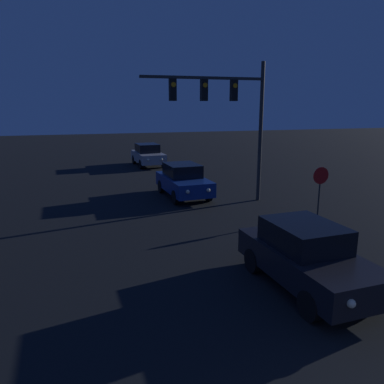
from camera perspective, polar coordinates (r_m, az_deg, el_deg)
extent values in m
cube|color=black|center=(9.76, 17.17, -10.23)|extent=(1.95, 4.07, 0.68)
cube|color=black|center=(9.68, 16.72, -6.30)|extent=(1.59, 1.99, 0.61)
cylinder|color=black|center=(9.57, 25.62, -13.70)|extent=(0.22, 0.66, 0.65)
cylinder|color=black|center=(8.57, 17.51, -16.19)|extent=(0.22, 0.66, 0.65)
cylinder|color=black|center=(11.26, 16.68, -8.86)|extent=(0.22, 0.66, 0.65)
cylinder|color=black|center=(10.43, 9.26, -10.27)|extent=(0.22, 0.66, 0.65)
sphere|color=#F9EFC6|center=(8.06, 23.08, -15.37)|extent=(0.18, 0.18, 0.18)
cube|color=navy|center=(18.41, -1.29, 1.29)|extent=(1.98, 4.08, 0.68)
cube|color=black|center=(18.47, -1.49, 3.37)|extent=(1.61, 2.00, 0.61)
cylinder|color=black|center=(17.63, 2.53, -0.38)|extent=(0.23, 0.66, 0.65)
cylinder|color=black|center=(17.09, -2.56, -0.81)|extent=(0.23, 0.66, 0.65)
cylinder|color=black|center=(19.88, -0.18, 1.19)|extent=(0.23, 0.66, 0.65)
cylinder|color=black|center=(19.41, -4.74, 0.85)|extent=(0.23, 0.66, 0.65)
sphere|color=#F9EFC6|center=(16.71, 2.51, 0.30)|extent=(0.18, 0.18, 0.18)
sphere|color=#F9EFC6|center=(16.37, -0.66, 0.04)|extent=(0.18, 0.18, 0.18)
cube|color=#99999E|center=(28.21, -6.71, 5.34)|extent=(2.00, 4.09, 0.68)
cube|color=black|center=(28.33, -6.84, 6.68)|extent=(1.62, 2.01, 0.61)
cylinder|color=black|center=(27.28, -4.40, 4.41)|extent=(0.23, 0.66, 0.65)
cylinder|color=black|center=(26.88, -7.76, 4.20)|extent=(0.23, 0.66, 0.65)
cylinder|color=black|center=(29.65, -5.71, 5.08)|extent=(0.23, 0.66, 0.65)
cylinder|color=black|center=(29.29, -8.82, 4.89)|extent=(0.23, 0.66, 0.65)
sphere|color=#F9EFC6|center=(26.39, -4.63, 5.00)|extent=(0.18, 0.18, 0.18)
sphere|color=#F9EFC6|center=(26.15, -6.71, 4.88)|extent=(0.18, 0.18, 0.18)
cylinder|color=#2D2D2D|center=(17.70, 10.39, 8.78)|extent=(0.18, 0.18, 6.32)
cube|color=#2D2D2D|center=(16.61, 1.85, 17.01)|extent=(5.53, 0.12, 0.12)
cube|color=black|center=(17.08, 6.39, 15.12)|extent=(0.28, 0.28, 0.90)
cylinder|color=orange|center=(16.95, 6.62, 15.81)|extent=(0.20, 0.02, 0.20)
cube|color=black|center=(16.58, 1.84, 15.25)|extent=(0.28, 0.28, 0.90)
cylinder|color=orange|center=(16.45, 2.02, 15.97)|extent=(0.20, 0.02, 0.20)
cube|color=black|center=(16.19, -2.96, 15.29)|extent=(0.28, 0.28, 0.90)
cylinder|color=orange|center=(16.06, -2.84, 16.03)|extent=(0.20, 0.02, 0.20)
cylinder|color=#2D2D2D|center=(15.88, 18.83, -0.02)|extent=(0.07, 0.07, 2.04)
cylinder|color=red|center=(15.73, 19.05, 2.38)|extent=(0.69, 0.03, 0.69)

